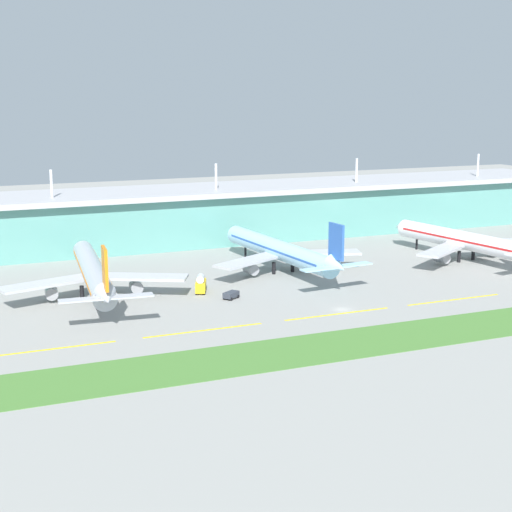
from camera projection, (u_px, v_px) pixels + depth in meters
The scene contains 12 objects.
ground_plane at pixel (342, 310), 188.46m from camera, with size 600.00×600.00×0.00m, color gray.
terminal_building at pixel (211, 214), 274.34m from camera, with size 288.00×34.00×28.24m.
airliner_near_middle at pixel (93, 273), 198.72m from camera, with size 48.60×68.42×18.90m.
airliner_center at pixel (281, 251), 226.80m from camera, with size 48.57×67.52×18.90m.
airliner_far_middle at pixel (463, 240), 242.59m from camera, with size 48.07×61.12×18.90m.
taxiway_stripe_west at pixel (49, 349), 159.10m from camera, with size 28.00×0.70×0.04m, color yellow.
taxiway_stripe_mid_west at pixel (204, 330), 171.85m from camera, with size 28.00×0.70×0.04m, color yellow.
taxiway_stripe_centre at pixel (337, 314), 184.61m from camera, with size 28.00×0.70×0.04m, color yellow.
taxiway_stripe_mid_east at pixel (454, 300), 197.37m from camera, with size 28.00×0.70×0.04m, color yellow.
grass_verge at pixel (395, 337), 166.99m from camera, with size 300.00×18.00×0.10m, color #477A33.
fuel_truck at pixel (201, 284), 204.39m from camera, with size 5.05×7.65×4.95m.
pushback_tug at pixel (231, 295), 198.05m from camera, with size 4.98×4.49×1.85m.
Camera 1 is at (-89.31, -159.50, 52.24)m, focal length 53.76 mm.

